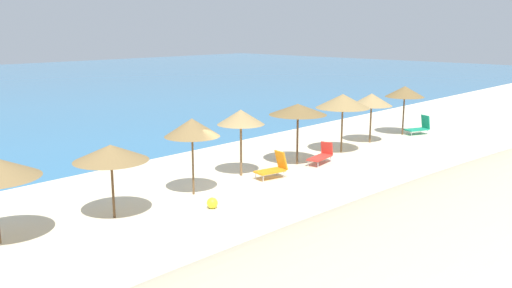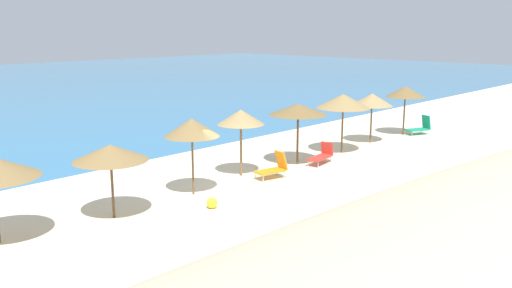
# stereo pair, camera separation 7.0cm
# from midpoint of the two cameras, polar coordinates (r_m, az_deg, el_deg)

# --- Properties ---
(ground_plane) EXTENTS (160.00, 160.00, 0.00)m
(ground_plane) POSITION_cam_midpoint_polar(r_m,az_deg,el_deg) (19.82, -0.30, -5.58)
(ground_plane) COLOR beige
(dune_ridge) EXTENTS (46.03, 8.66, 2.06)m
(dune_ridge) POSITION_cam_midpoint_polar(r_m,az_deg,el_deg) (13.50, 19.80, -10.37)
(dune_ridge) COLOR beige
(dune_ridge) RESTS_ON ground_plane
(beach_umbrella_3) EXTENTS (2.39, 2.39, 2.43)m
(beach_umbrella_3) POSITION_cam_midpoint_polar(r_m,az_deg,el_deg) (17.73, -14.98, -0.90)
(beach_umbrella_3) COLOR brown
(beach_umbrella_3) RESTS_ON ground_plane
(beach_umbrella_4) EXTENTS (2.02, 2.02, 2.85)m
(beach_umbrella_4) POSITION_cam_midpoint_polar(r_m,az_deg,el_deg) (19.64, -6.67, 1.74)
(beach_umbrella_4) COLOR brown
(beach_umbrella_4) RESTS_ON ground_plane
(beach_umbrella_5) EXTENTS (1.94, 1.94, 2.78)m
(beach_umbrella_5) POSITION_cam_midpoint_polar(r_m,az_deg,el_deg) (22.10, -1.52, 2.83)
(beach_umbrella_5) COLOR brown
(beach_umbrella_5) RESTS_ON ground_plane
(beach_umbrella_6) EXTENTS (2.57, 2.57, 2.75)m
(beach_umbrella_6) POSITION_cam_midpoint_polar(r_m,az_deg,el_deg) (24.04, 4.53, 3.65)
(beach_umbrella_6) COLOR brown
(beach_umbrella_6) RESTS_ON ground_plane
(beach_umbrella_7) EXTENTS (2.63, 2.63, 2.90)m
(beach_umbrella_7) POSITION_cam_midpoint_polar(r_m,az_deg,el_deg) (26.59, 9.24, 4.48)
(beach_umbrella_7) COLOR brown
(beach_umbrella_7) RESTS_ON ground_plane
(beach_umbrella_8) EXTENTS (2.19, 2.19, 2.64)m
(beach_umbrella_8) POSITION_cam_midpoint_polar(r_m,az_deg,el_deg) (29.31, 12.20, 4.58)
(beach_umbrella_8) COLOR brown
(beach_umbrella_8) RESTS_ON ground_plane
(beach_umbrella_9) EXTENTS (2.21, 2.21, 2.80)m
(beach_umbrella_9) POSITION_cam_midpoint_polar(r_m,az_deg,el_deg) (31.96, 15.52, 5.33)
(beach_umbrella_9) COLOR brown
(beach_umbrella_9) RESTS_ON ground_plane
(lounge_chair_0) EXTENTS (1.57, 0.80, 0.91)m
(lounge_chair_0) POSITION_cam_midpoint_polar(r_m,az_deg,el_deg) (24.70, 7.02, -1.18)
(lounge_chair_0) COLOR red
(lounge_chair_0) RESTS_ON ground_plane
(lounge_chair_2) EXTENTS (1.42, 0.88, 1.09)m
(lounge_chair_2) POSITION_cam_midpoint_polar(r_m,az_deg,el_deg) (22.14, 1.98, -2.48)
(lounge_chair_2) COLOR orange
(lounge_chair_2) RESTS_ON ground_plane
(lounge_chair_3) EXTENTS (1.54, 1.14, 1.09)m
(lounge_chair_3) POSITION_cam_midpoint_polar(r_m,az_deg,el_deg) (32.64, 16.97, 1.71)
(lounge_chair_3) COLOR #199972
(lounge_chair_3) RESTS_ON ground_plane
(beach_ball) EXTENTS (0.38, 0.38, 0.38)m
(beach_ball) POSITION_cam_midpoint_polar(r_m,az_deg,el_deg) (18.61, -4.56, -6.21)
(beach_ball) COLOR yellow
(beach_ball) RESTS_ON ground_plane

